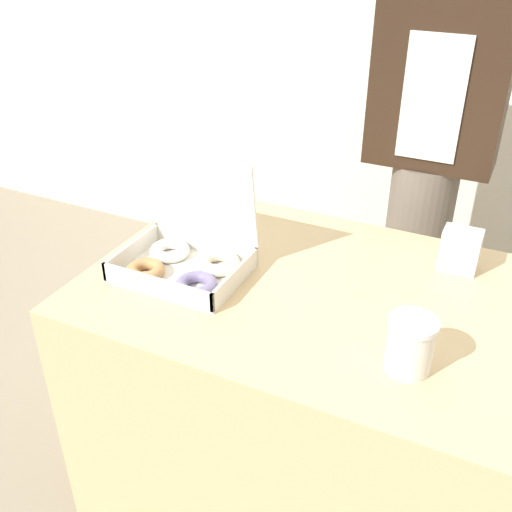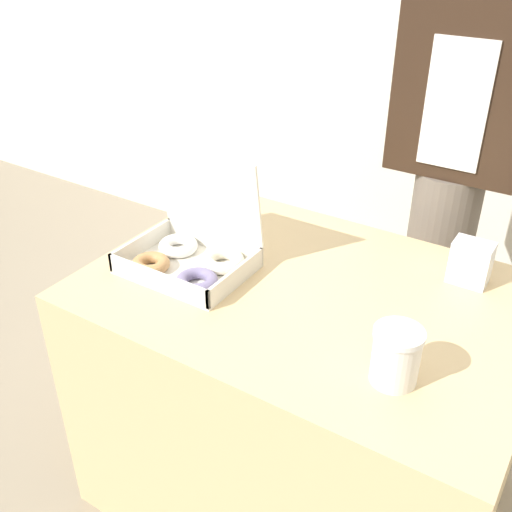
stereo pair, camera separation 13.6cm
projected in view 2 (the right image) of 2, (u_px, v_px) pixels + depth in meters
ground_plane at (297, 489)px, 1.79m from camera, size 14.00×14.00×0.00m
table at (302, 400)px, 1.60m from camera, size 1.04×0.74×0.72m
donut_box at (192, 251)px, 1.48m from camera, size 0.30×0.24×0.28m
coffee_cup at (396, 356)px, 1.12m from camera, size 0.10×0.10×0.12m
napkin_holder at (471, 263)px, 1.42m from camera, size 0.09×0.06×0.11m
person_customer at (454, 159)px, 1.71m from camera, size 0.37×0.21×1.58m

